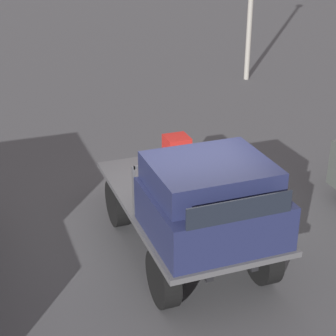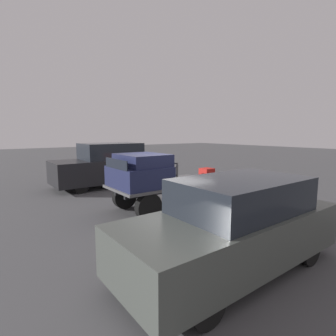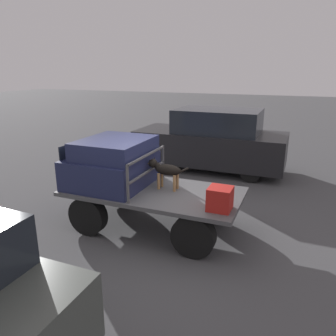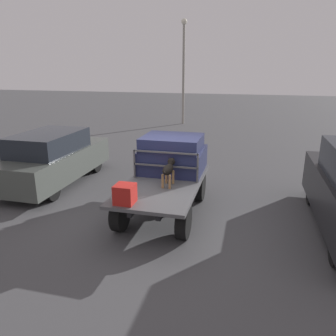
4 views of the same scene
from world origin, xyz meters
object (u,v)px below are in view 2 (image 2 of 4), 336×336
at_px(parked_sedan, 234,226).
at_px(parked_pickup_far, 108,165).
at_px(cargo_crate, 207,174).
at_px(dog, 166,169).
at_px(flatbed_truck, 165,190).

xyz_separation_m(parked_sedan, parked_pickup_far, (-1.36, -8.71, 0.14)).
bearing_deg(parked_sedan, cargo_crate, -136.82).
height_order(dog, parked_pickup_far, parked_pickup_far).
bearing_deg(cargo_crate, parked_sedan, 51.33).
relative_size(flatbed_truck, dog, 3.95).
relative_size(dog, cargo_crate, 2.23).
bearing_deg(parked_pickup_far, parked_sedan, 73.66).
bearing_deg(parked_pickup_far, dog, 84.95).
distance_m(dog, parked_sedan, 4.51).
bearing_deg(parked_sedan, parked_pickup_far, -106.99).
bearing_deg(flatbed_truck, parked_pickup_far, -89.97).
bearing_deg(parked_pickup_far, flatbed_truck, 82.54).
distance_m(flatbed_truck, parked_sedan, 4.27).
xyz_separation_m(flatbed_truck, dog, (-0.19, -0.17, 0.67)).
relative_size(flatbed_truck, cargo_crate, 8.80).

